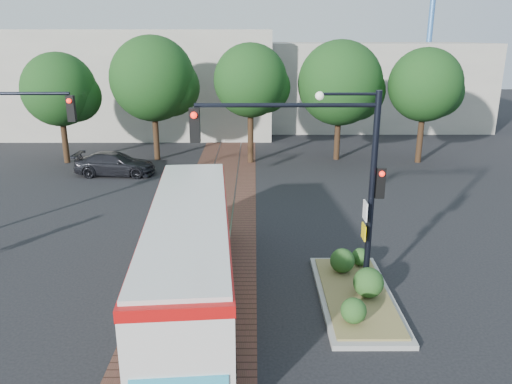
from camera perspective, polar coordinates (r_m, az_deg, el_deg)
ground at (r=16.39m, az=-6.35°, el=-10.37°), size 120.00×120.00×0.00m
trackbed at (r=19.99m, az=-5.18°, el=-4.99°), size 3.60×40.00×0.02m
tree_row at (r=30.95m, az=-1.18°, el=12.35°), size 26.40×5.60×7.67m
warehouses at (r=43.37m, az=-3.25°, el=12.44°), size 40.00×13.00×8.00m
city_bus at (r=14.97m, az=-7.56°, el=-6.44°), size 3.12×10.84×2.86m
traffic_island at (r=15.66m, az=11.39°, el=-10.68°), size 2.20×5.20×1.13m
signal_pole_main at (r=14.19m, az=8.45°, el=3.13°), size 5.49×0.46×6.00m
parked_car at (r=29.43m, az=-15.81°, el=3.12°), size 4.55×2.01×1.30m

